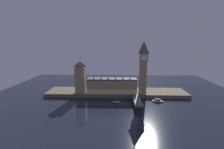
{
  "coord_description": "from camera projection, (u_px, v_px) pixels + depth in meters",
  "views": [
    {
      "loc": [
        1.81,
        -212.54,
        80.98
      ],
      "look_at": [
        -6.63,
        20.0,
        35.99
      ],
      "focal_mm": 26.0,
      "sensor_mm": 36.0,
      "label": 1
    }
  ],
  "objects": [
    {
      "name": "pedestrian_mid_walk",
      "position": [
        141.0,
        100.0,
        211.85
      ],
      "size": [
        0.38,
        0.38,
        1.85
      ],
      "color": "black",
      "rests_on": "bridge"
    },
    {
      "name": "boat_upstream",
      "position": [
        117.0,
        102.0,
        223.87
      ],
      "size": [
        11.69,
        5.13,
        3.83
      ],
      "color": "white",
      "rests_on": "ground_plane"
    },
    {
      "name": "pedestrian_far_rail",
      "position": [
        133.0,
        96.0,
        225.36
      ],
      "size": [
        0.38,
        0.38,
        1.76
      ],
      "color": "black",
      "rests_on": "bridge"
    },
    {
      "name": "car_southbound_lead",
      "position": [
        139.0,
        100.0,
        213.87
      ],
      "size": [
        1.91,
        3.86,
        1.5
      ],
      "color": "white",
      "rests_on": "bridge"
    },
    {
      "name": "pedestrian_near_rail",
      "position": [
        135.0,
        102.0,
        202.69
      ],
      "size": [
        0.38,
        0.38,
        1.68
      ],
      "color": "black",
      "rests_on": "bridge"
    },
    {
      "name": "street_lamp_far",
      "position": [
        133.0,
        93.0,
        230.49
      ],
      "size": [
        1.34,
        0.6,
        7.03
      ],
      "color": "#2D3333",
      "rests_on": "bridge"
    },
    {
      "name": "boat_downstream",
      "position": [
        158.0,
        101.0,
        226.41
      ],
      "size": [
        15.76,
        6.83,
        4.69
      ],
      "color": "white",
      "rests_on": "ground_plane"
    },
    {
      "name": "bridge",
      "position": [
        137.0,
        101.0,
        217.18
      ],
      "size": [
        10.01,
        46.0,
        7.18
      ],
      "color": "#476656",
      "rests_on": "ground_plane"
    },
    {
      "name": "clock_tower",
      "position": [
        143.0,
        66.0,
        239.41
      ],
      "size": [
        12.26,
        12.37,
        80.21
      ],
      "color": "#9E845B",
      "rests_on": "embankment"
    },
    {
      "name": "street_lamp_near",
      "position": [
        135.0,
        100.0,
        201.69
      ],
      "size": [
        1.34,
        0.6,
        6.28
      ],
      "color": "#2D3333",
      "rests_on": "bridge"
    },
    {
      "name": "street_lamp_mid",
      "position": [
        141.0,
        96.0,
        215.76
      ],
      "size": [
        1.34,
        0.6,
        6.58
      ],
      "color": "#2D3333",
      "rests_on": "bridge"
    },
    {
      "name": "car_northbound_lead",
      "position": [
        135.0,
        98.0,
        220.18
      ],
      "size": [
        1.92,
        4.6,
        1.44
      ],
      "color": "white",
      "rests_on": "bridge"
    },
    {
      "name": "victoria_tower",
      "position": [
        80.0,
        77.0,
        248.43
      ],
      "size": [
        14.77,
        14.77,
        54.67
      ],
      "color": "#9E845B",
      "rests_on": "embankment"
    },
    {
      "name": "parliament_hall",
      "position": [
        112.0,
        85.0,
        250.08
      ],
      "size": [
        75.2,
        18.58,
        26.85
      ],
      "color": "#9E845B",
      "rests_on": "embankment"
    },
    {
      "name": "embankment",
      "position": [
        117.0,
        92.0,
        261.7
      ],
      "size": [
        220.0,
        42.0,
        5.66
      ],
      "color": "brown",
      "rests_on": "ground_plane"
    },
    {
      "name": "ground_plane",
      "position": [
        116.0,
        103.0,
        223.97
      ],
      "size": [
        400.0,
        400.0,
        0.0
      ],
      "primitive_type": "plane",
      "color": "black"
    }
  ]
}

